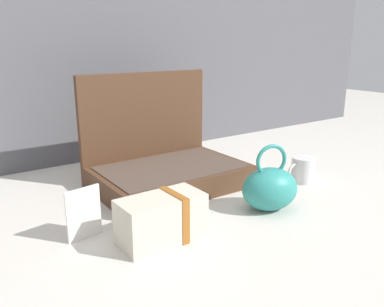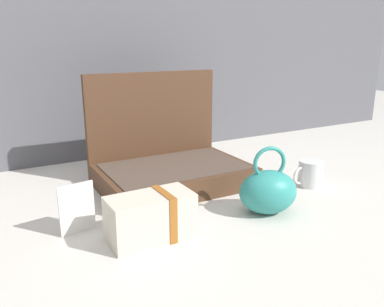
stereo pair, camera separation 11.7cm
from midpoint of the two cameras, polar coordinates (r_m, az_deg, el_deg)
ground_plane at (r=1.24m, az=-3.25°, el=-6.31°), size 6.00×6.00×0.00m
open_suitcase at (r=1.33m, az=-6.68°, el=-1.24°), size 0.48×0.34×0.37m
teal_pouch_handbag at (r=1.13m, az=8.36°, el=-5.05°), size 0.19×0.17×0.20m
cream_toiletry_bag at (r=0.97m, az=-7.83°, el=-9.43°), size 0.21×0.11×0.12m
coffee_mug at (r=1.39m, az=13.50°, el=-2.34°), size 0.12×0.08×0.09m
info_card_left at (r=1.02m, az=-18.75°, el=-8.31°), size 0.09×0.02×0.13m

